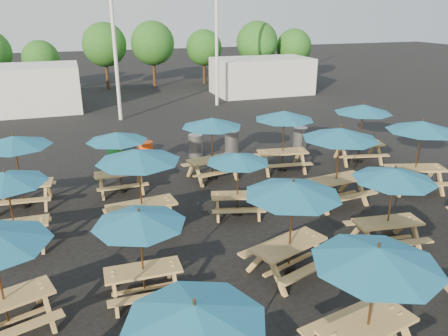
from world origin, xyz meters
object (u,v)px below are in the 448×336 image
object	(u,v)px
waste_bin_3	(232,142)
waste_bin_0	(115,154)
picnic_unit_19	(363,112)
waste_bin_2	(196,146)
picnic_unit_6	(138,160)
picnic_unit_11	(212,126)
picnic_unit_5	(140,222)
picnic_unit_14	(340,138)
picnic_unit_3	(14,145)
picnic_unit_15	(284,118)
picnic_unit_2	(6,182)
picnic_unit_7	(117,140)
picnic_unit_8	(377,262)
waste_bin_1	(146,154)
picnic_unit_13	(394,179)
picnic_unit_9	(293,194)
picnic_unit_18	(422,130)
picnic_unit_10	(238,161)
waste_bin_4	(300,138)
picnic_unit_4	(195,321)

from	to	relation	value
waste_bin_3	waste_bin_0	bearing A→B (deg)	-178.35
picnic_unit_19	waste_bin_2	xyz separation A→B (m)	(-6.22, 2.84, -1.63)
picnic_unit_6	picnic_unit_11	world-z (taller)	picnic_unit_6
picnic_unit_5	picnic_unit_14	size ratio (longest dim) A/B	0.80
picnic_unit_3	picnic_unit_15	size ratio (longest dim) A/B	0.94
picnic_unit_5	picnic_unit_2	bearing A→B (deg)	133.05
picnic_unit_7	picnic_unit_11	distance (m)	3.39
picnic_unit_8	waste_bin_3	xyz separation A→B (m)	(1.90, 12.28, -1.56)
waste_bin_1	waste_bin_2	distance (m)	2.24
picnic_unit_13	waste_bin_1	size ratio (longest dim) A/B	2.40
picnic_unit_8	picnic_unit_9	distance (m)	2.97
picnic_unit_14	picnic_unit_18	distance (m)	3.22
picnic_unit_7	picnic_unit_13	xyz separation A→B (m)	(6.27, -6.09, 0.06)
picnic_unit_7	waste_bin_1	xyz separation A→B (m)	(1.28, 2.47, -1.40)
picnic_unit_2	picnic_unit_10	distance (m)	6.25
waste_bin_4	picnic_unit_5	bearing A→B (deg)	-134.49
picnic_unit_3	waste_bin_2	size ratio (longest dim) A/B	2.47
picnic_unit_3	picnic_unit_14	xyz separation A→B (m)	(9.63, -3.01, 0.15)
waste_bin_1	picnic_unit_2	bearing A→B (deg)	-128.56
picnic_unit_15	picnic_unit_13	bearing A→B (deg)	-81.59
picnic_unit_5	picnic_unit_6	bearing A→B (deg)	82.69
picnic_unit_14	waste_bin_3	world-z (taller)	picnic_unit_14
picnic_unit_8	waste_bin_1	world-z (taller)	picnic_unit_8
picnic_unit_7	waste_bin_1	bearing A→B (deg)	62.20
picnic_unit_18	waste_bin_3	world-z (taller)	picnic_unit_18
picnic_unit_11	picnic_unit_15	xyz separation A→B (m)	(2.85, -0.09, 0.06)
picnic_unit_5	picnic_unit_4	bearing A→B (deg)	-84.69
picnic_unit_6	picnic_unit_10	bearing A→B (deg)	-5.19
picnic_unit_8	picnic_unit_11	bearing A→B (deg)	78.32
picnic_unit_5	picnic_unit_18	size ratio (longest dim) A/B	0.72
picnic_unit_10	picnic_unit_18	size ratio (longest dim) A/B	0.80
picnic_unit_18	picnic_unit_19	world-z (taller)	picnic_unit_18
waste_bin_3	waste_bin_4	distance (m)	3.17
picnic_unit_5	picnic_unit_13	bearing A→B (deg)	2.04
picnic_unit_7	picnic_unit_14	world-z (taller)	picnic_unit_14
picnic_unit_4	picnic_unit_14	xyz separation A→B (m)	(6.48, 6.41, 0.28)
picnic_unit_11	waste_bin_3	distance (m)	3.64
picnic_unit_9	waste_bin_3	size ratio (longest dim) A/B	2.90
waste_bin_2	waste_bin_4	world-z (taller)	same
picnic_unit_7	picnic_unit_3	bearing A→B (deg)	-176.69
picnic_unit_7	picnic_unit_18	xyz separation A→B (m)	(9.75, -3.15, 0.29)
picnic_unit_6	picnic_unit_5	bearing A→B (deg)	-104.90
picnic_unit_10	picnic_unit_11	size ratio (longest dim) A/B	0.92
picnic_unit_2	picnic_unit_4	size ratio (longest dim) A/B	0.95
picnic_unit_3	picnic_unit_10	bearing A→B (deg)	-19.05
picnic_unit_15	picnic_unit_7	bearing A→B (deg)	-170.98
picnic_unit_7	picnic_unit_8	distance (m)	9.89
picnic_unit_8	picnic_unit_19	world-z (taller)	picnic_unit_19
picnic_unit_9	waste_bin_1	distance (m)	9.20
picnic_unit_9	picnic_unit_10	size ratio (longest dim) A/B	1.21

